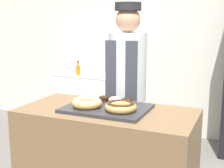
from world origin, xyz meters
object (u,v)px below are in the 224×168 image
Objects in this scene: baker_person at (127,91)px; bottle_blue at (109,68)px; donut_light_glaze at (87,102)px; chest_freezer at (89,102)px; brownie_back_left at (104,99)px; bottle_orange at (78,70)px; serving_tray at (107,108)px; brownie_back_right at (126,101)px; donut_mini_center at (115,99)px; donut_chocolate_glaze at (121,106)px.

baker_person is 1.35m from bottle_blue.
donut_light_glaze is 2.13m from chest_freezer.
brownie_back_left is 0.09× the size of chest_freezer.
bottle_orange is at bearing 121.53° from donut_light_glaze.
serving_tray is 1.94m from bottle_orange.
bottle_blue is at bearing -3.64° from chest_freezer.
chest_freezer is (-0.95, 1.83, -0.54)m from donut_light_glaze.
baker_person reaches higher than brownie_back_right.
donut_mini_center reaches higher than brownie_back_left.
donut_mini_center is (-0.14, 0.22, -0.02)m from donut_chocolate_glaze.
donut_chocolate_glaze reaches higher than chest_freezer.
chest_freezer is 4.29× the size of bottle_orange.
bottle_orange is at bearing -153.77° from bottle_blue.
serving_tray is 0.60m from baker_person.
donut_chocolate_glaze is at bearing -51.99° from bottle_orange.
brownie_back_right is (0.19, 0.00, 0.00)m from brownie_back_left.
baker_person is at bearing 110.19° from brownie_back_right.
donut_light_glaze reaches higher than brownie_back_left.
chest_freezer is (-0.99, 1.61, -0.52)m from brownie_back_left.
baker_person reaches higher than donut_mini_center.
donut_chocolate_glaze reaches higher than brownie_back_left.
donut_mini_center is 1.81m from bottle_orange.
bottle_orange is at bearing 137.72° from baker_person.
donut_chocolate_glaze is 3.16× the size of brownie_back_left.
serving_tray is 2.14m from chest_freezer.
donut_mini_center is at bearing -51.12° from bottle_orange.
donut_chocolate_glaze is 2.06m from bottle_orange.
baker_person is (0.08, 0.65, -0.04)m from donut_light_glaze.
bottle_blue is at bearing 118.31° from brownie_back_right.
bottle_orange is at bearing 131.20° from brownie_back_right.
donut_chocolate_glaze is at bearing -58.08° from donut_mini_center.
brownie_back_right is at bearing 100.26° from donut_chocolate_glaze.
donut_mini_center is at bearing 180.00° from brownie_back_right.
donut_mini_center is 0.13× the size of chest_freezer.
bottle_orange reaches higher than brownie_back_left.
donut_mini_center is 1.50× the size of brownie_back_left.
donut_light_glaze reaches higher than chest_freezer.
baker_person is (0.04, 0.43, -0.02)m from brownie_back_left.
baker_person is 8.65× the size of bottle_orange.
baker_person is 1.45m from bottle_orange.
baker_person is (-0.20, 0.65, -0.04)m from donut_chocolate_glaze.
bottle_orange reaches higher than donut_mini_center.
bottle_orange is at bearing 128.88° from donut_mini_center.
bottle_orange reaches higher than serving_tray.
chest_freezer is (-1.03, 1.18, -0.50)m from baker_person.
donut_light_glaze is at bearing -58.47° from bottle_orange.
bottle_blue is 0.42m from bottle_orange.
brownie_back_left is at bearing 180.00° from donut_mini_center.
donut_mini_center is at bearing 121.92° from donut_chocolate_glaze.
serving_tray is 3.12× the size of bottle_orange.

